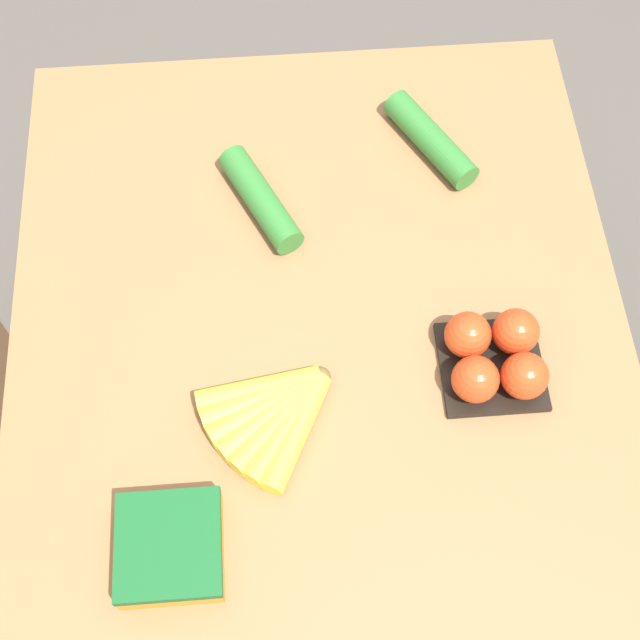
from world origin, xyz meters
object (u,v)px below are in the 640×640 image
(cucumber_near, at_px, (261,199))
(cucumber_far, at_px, (430,139))
(carrot_bag, at_px, (170,547))
(tomato_pack, at_px, (495,357))
(banana_bunch, at_px, (275,412))

(cucumber_near, height_order, cucumber_far, same)
(cucumber_near, bearing_deg, cucumber_far, -70.97)
(carrot_bag, bearing_deg, cucumber_near, -14.67)
(tomato_pack, height_order, cucumber_near, tomato_pack)
(cucumber_far, bearing_deg, tomato_pack, -174.85)
(banana_bunch, bearing_deg, carrot_bag, 141.12)
(cucumber_near, xyz_separation_m, cucumber_far, (0.10, -0.29, 0.00))
(cucumber_near, bearing_deg, carrot_bag, 165.33)
(tomato_pack, height_order, cucumber_far, tomato_pack)
(carrot_bag, bearing_deg, tomato_pack, -63.31)
(carrot_bag, xyz_separation_m, cucumber_near, (0.55, -0.14, -0.00))
(carrot_bag, distance_m, cucumber_far, 0.78)
(carrot_bag, height_order, cucumber_near, same)
(banana_bunch, height_order, carrot_bag, carrot_bag)
(banana_bunch, xyz_separation_m, cucumber_far, (0.47, -0.29, 0.01))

